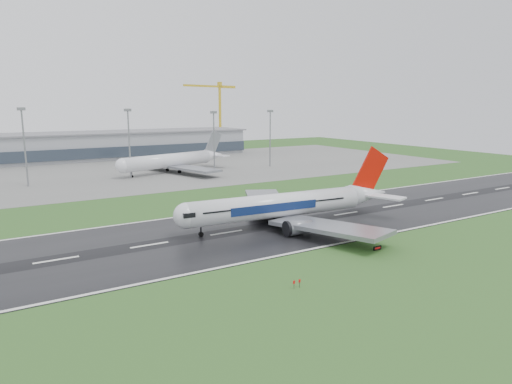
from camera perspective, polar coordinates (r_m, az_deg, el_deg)
ground at (r=109.48m, az=-13.06°, el=-6.46°), size 520.00×520.00×0.00m
runway at (r=109.47m, az=-13.06°, el=-6.43°), size 400.00×45.00×0.10m
apron at (r=229.24m, az=-22.96°, el=1.95°), size 400.00×130.00×0.08m
terminal at (r=287.58m, az=-24.86°, el=4.94°), size 240.00×36.00×15.00m
main_airliner at (r=122.59m, az=4.41°, el=0.29°), size 69.38×66.56×19.08m
parked_airliner at (r=222.03m, az=-10.40°, el=4.78°), size 76.56×73.61×18.39m
tower_crane at (r=335.96m, az=-4.48°, el=9.37°), size 46.81×16.62×47.28m
runway_sign at (r=106.39m, az=14.81°, el=-6.76°), size 2.31×0.46×1.04m
floodmast_2 at (r=201.12m, az=-26.73°, el=4.78°), size 0.64×0.64×29.65m
floodmast_3 at (r=208.38m, az=-15.42°, el=5.62°), size 0.64×0.64×28.96m
floodmast_4 at (r=223.03m, az=-5.22°, el=6.11°), size 0.64×0.64×27.64m
floodmast_5 at (r=238.82m, az=1.76°, el=6.50°), size 0.64×0.64×27.96m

